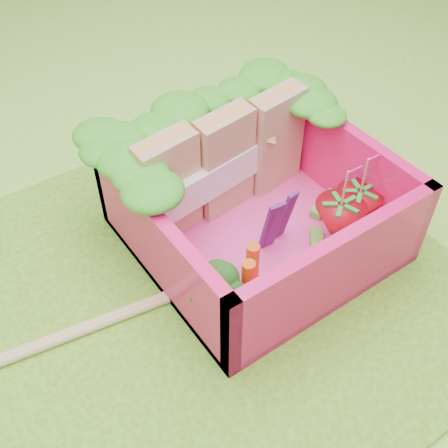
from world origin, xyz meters
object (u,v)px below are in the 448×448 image
bento_box (257,204)px  strawberry_left (338,223)px  broccoli (217,289)px  sandwich_stack (225,162)px  strawberry_right (357,209)px  chopsticks (15,355)px

bento_box → strawberry_left: size_ratio=2.52×
broccoli → bento_box: bearing=33.9°
sandwich_stack → strawberry_right: 0.79m
bento_box → broccoli: 0.61m
broccoli → strawberry_left: strawberry_left is taller
sandwich_stack → strawberry_right: (0.49, -0.60, -0.17)m
bento_box → sandwich_stack: bearing=89.0°
strawberry_right → chopsticks: strawberry_right is taller
broccoli → sandwich_stack: bearing=52.1°
broccoli → strawberry_right: bearing=3.2°
sandwich_stack → broccoli: (-0.51, -0.65, -0.11)m
broccoli → chopsticks: (-0.92, 0.37, -0.22)m
bento_box → chopsticks: bento_box is taller
broccoli → strawberry_right: size_ratio=0.68×
strawberry_right → chopsticks: (-1.93, 0.32, -0.16)m
bento_box → strawberry_left: (0.33, -0.31, -0.08)m
sandwich_stack → strawberry_right: sandwich_stack is taller
bento_box → strawberry_left: strawberry_left is taller
sandwich_stack → chopsticks: size_ratio=0.49×
broccoli → strawberry_left: size_ratio=0.66×
broccoli → chopsticks: size_ratio=0.15×
strawberry_left → chopsticks: (-1.75, 0.34, -0.17)m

